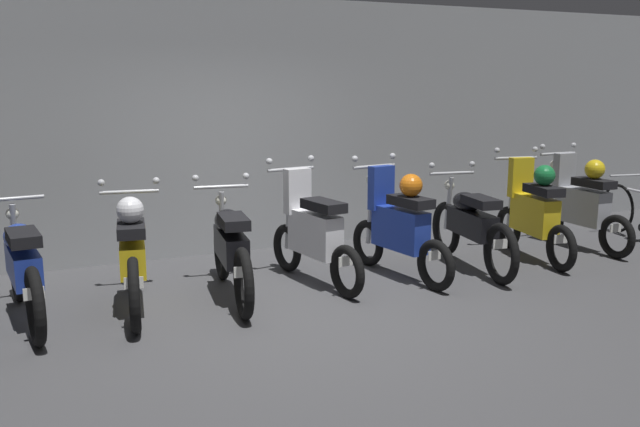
% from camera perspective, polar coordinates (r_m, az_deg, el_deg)
% --- Properties ---
extents(ground_plane, '(80.00, 80.00, 0.00)m').
position_cam_1_polar(ground_plane, '(6.28, -1.31, -8.33)').
color(ground_plane, '#424244').
extents(back_wall, '(16.32, 0.30, 3.07)m').
position_cam_1_polar(back_wall, '(8.41, -8.34, 7.19)').
color(back_wall, gray).
rests_on(back_wall, ground).
extents(motorbike_slot_2, '(0.56, 1.95, 1.03)m').
position_cam_1_polar(motorbike_slot_2, '(6.50, -23.59, -4.10)').
color(motorbike_slot_2, black).
rests_on(motorbike_slot_2, ground).
extents(motorbike_slot_3, '(0.58, 1.94, 1.15)m').
position_cam_1_polar(motorbike_slot_3, '(6.51, -15.43, -3.19)').
color(motorbike_slot_3, black).
rests_on(motorbike_slot_3, ground).
extents(motorbike_slot_4, '(0.59, 1.94, 1.15)m').
position_cam_1_polar(motorbike_slot_4, '(6.68, -7.49, -2.85)').
color(motorbike_slot_4, black).
rests_on(motorbike_slot_4, ground).
extents(motorbike_slot_5, '(0.58, 1.67, 1.29)m').
position_cam_1_polar(motorbike_slot_5, '(7.06, -0.61, -1.69)').
color(motorbike_slot_5, black).
rests_on(motorbike_slot_5, ground).
extents(motorbike_slot_6, '(0.58, 1.68, 1.29)m').
position_cam_1_polar(motorbike_slot_6, '(7.32, 6.61, -0.99)').
color(motorbike_slot_6, black).
rests_on(motorbike_slot_6, ground).
extents(motorbike_slot_7, '(0.58, 1.94, 1.15)m').
position_cam_1_polar(motorbike_slot_7, '(7.83, 12.51, -0.95)').
color(motorbike_slot_7, black).
rests_on(motorbike_slot_7, ground).
extents(motorbike_slot_8, '(0.58, 1.67, 1.29)m').
position_cam_1_polar(motorbike_slot_8, '(8.43, 17.43, 0.16)').
color(motorbike_slot_8, black).
rests_on(motorbike_slot_8, ground).
extents(motorbike_slot_9, '(0.59, 1.68, 1.29)m').
position_cam_1_polar(motorbike_slot_9, '(9.18, 20.99, 0.79)').
color(motorbike_slot_9, black).
rests_on(motorbike_slot_9, ground).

